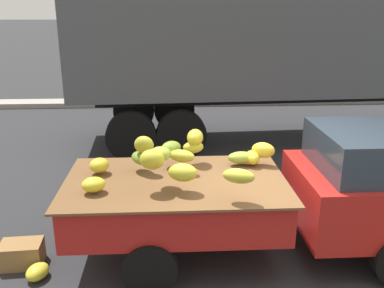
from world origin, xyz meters
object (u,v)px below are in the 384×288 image
Objects in this scene: fallen_banana_bunch_near_tailgate at (37,272)px; produce_crate at (22,254)px; semi_trailer at (325,35)px; pickup_truck at (324,190)px.

produce_crate reaches higher than fallen_banana_bunch_near_tailgate.
semi_trailer is 8.16m from fallen_banana_bunch_near_tailgate.
pickup_truck is at bearing -111.15° from semi_trailer.
produce_crate is (-0.28, 0.31, 0.06)m from fallen_banana_bunch_near_tailgate.
semi_trailer is 23.29× the size of produce_crate.
pickup_truck reaches higher than produce_crate.
produce_crate is at bearing -177.96° from pickup_truck.
semi_trailer is 36.87× the size of fallen_banana_bunch_near_tailgate.
produce_crate is at bearing 132.01° from fallen_banana_bunch_near_tailgate.
semi_trailer is at bearing 46.36° from fallen_banana_bunch_near_tailgate.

